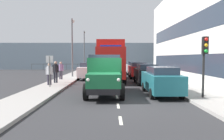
% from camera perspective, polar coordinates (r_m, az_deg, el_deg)
% --- Properties ---
extents(ground_plane, '(80.00, 80.00, 0.00)m').
position_cam_1_polar(ground_plane, '(19.82, 0.61, -3.31)').
color(ground_plane, '#2D2D30').
extents(sidewalk_left, '(2.27, 38.30, 0.15)m').
position_cam_1_polar(sidewalk_left, '(20.47, 14.13, -2.99)').
color(sidewalk_left, '#9E9993').
rests_on(sidewalk_left, ground_plane).
extents(sidewalk_right, '(2.27, 38.30, 0.15)m').
position_cam_1_polar(sidewalk_right, '(20.30, -13.04, -3.03)').
color(sidewalk_right, '#9E9993').
rests_on(sidewalk_right, ground_plane).
extents(road_centreline_markings, '(0.12, 33.72, 0.01)m').
position_cam_1_polar(road_centreline_markings, '(19.17, 0.65, -3.52)').
color(road_centreline_markings, silver).
rests_on(road_centreline_markings, ground_plane).
extents(sea_horizon, '(80.00, 0.80, 5.00)m').
position_cam_1_polar(sea_horizon, '(41.84, 0.03, 3.58)').
color(sea_horizon, gray).
rests_on(sea_horizon, ground_plane).
extents(seawall_railing, '(28.08, 0.08, 1.20)m').
position_cam_1_polar(seawall_railing, '(38.27, 0.08, 1.24)').
color(seawall_railing, '#4C5156').
rests_on(seawall_railing, ground_plane).
extents(truck_vintage_green, '(2.17, 5.64, 2.43)m').
position_cam_1_polar(truck_vintage_green, '(12.98, -1.93, -1.57)').
color(truck_vintage_green, black).
rests_on(truck_vintage_green, ground_plane).
extents(lorry_cargo_red, '(2.58, 8.20, 3.87)m').
position_cam_1_polar(lorry_cargo_red, '(21.16, -0.36, 2.74)').
color(lorry_cargo_red, red).
rests_on(lorry_cargo_red, ground_plane).
extents(car_teal_kerbside_near, '(1.82, 4.51, 1.72)m').
position_cam_1_polar(car_teal_kerbside_near, '(13.62, 12.57, -2.61)').
color(car_teal_kerbside_near, '#1E6670').
rests_on(car_teal_kerbside_near, ground_plane).
extents(car_black_kerbside_1, '(1.81, 4.07, 1.72)m').
position_cam_1_polar(car_black_kerbside_1, '(18.88, 8.88, -0.95)').
color(car_black_kerbside_1, black).
rests_on(car_black_kerbside_1, ground_plane).
extents(car_red_kerbside_2, '(1.92, 3.84, 1.72)m').
position_cam_1_polar(car_red_kerbside_2, '(24.47, 6.73, 0.02)').
color(car_red_kerbside_2, '#B21E1E').
rests_on(car_red_kerbside_2, ground_plane).
extents(car_silver_kerbside_3, '(1.88, 4.44, 1.72)m').
position_cam_1_polar(car_silver_kerbside_3, '(29.77, 5.44, 0.61)').
color(car_silver_kerbside_3, '#B7BABF').
rests_on(car_silver_kerbside_3, ground_plane).
extents(car_white_oppositeside_0, '(1.84, 4.51, 1.72)m').
position_cam_1_polar(car_white_oppositeside_0, '(23.26, -6.20, -0.14)').
color(car_white_oppositeside_0, white).
rests_on(car_white_oppositeside_0, ground_plane).
extents(car_maroon_oppositeside_1, '(1.91, 4.68, 1.72)m').
position_cam_1_polar(car_maroon_oppositeside_1, '(29.76, -4.95, 0.61)').
color(car_maroon_oppositeside_1, maroon).
rests_on(car_maroon_oppositeside_1, ground_plane).
extents(car_navy_oppositeside_2, '(1.88, 4.18, 1.72)m').
position_cam_1_polar(car_navy_oppositeside_2, '(36.01, -4.17, 1.07)').
color(car_navy_oppositeside_2, navy).
rests_on(car_navy_oppositeside_2, ground_plane).
extents(pedestrian_couple_b, '(0.53, 0.34, 1.68)m').
position_cam_1_polar(pedestrian_couple_b, '(17.61, -15.93, -0.54)').
color(pedestrian_couple_b, '#383342').
rests_on(pedestrian_couple_b, sidewalk_right).
extents(pedestrian_strolling, '(0.53, 0.34, 1.79)m').
position_cam_1_polar(pedestrian_strolling, '(19.07, -14.40, -0.03)').
color(pedestrian_strolling, black).
rests_on(pedestrian_strolling, sidewalk_right).
extents(pedestrian_couple_a, '(0.53, 0.34, 1.71)m').
position_cam_1_polar(pedestrian_couple_a, '(21.95, -13.12, 0.27)').
color(pedestrian_couple_a, '#383342').
rests_on(pedestrian_couple_a, sidewalk_right).
extents(traffic_light_near, '(0.28, 0.41, 3.20)m').
position_cam_1_polar(traffic_light_near, '(12.47, 22.83, 3.94)').
color(traffic_light_near, black).
rests_on(traffic_light_near, sidewalk_left).
extents(lamp_post_promenade, '(0.32, 1.14, 6.42)m').
position_cam_1_polar(lamp_post_promenade, '(25.16, -10.21, 7.11)').
color(lamp_post_promenade, '#59595B').
rests_on(lamp_post_promenade, sidewalk_right).
extents(lamp_post_far, '(0.32, 1.14, 6.48)m').
position_cam_1_polar(lamp_post_far, '(36.88, -7.16, 5.95)').
color(lamp_post_far, '#59595B').
rests_on(lamp_post_far, sidewalk_right).
extents(street_sign, '(0.50, 0.07, 2.25)m').
position_cam_1_polar(street_sign, '(16.45, -15.84, 1.09)').
color(street_sign, '#4C4C4C').
rests_on(street_sign, sidewalk_right).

